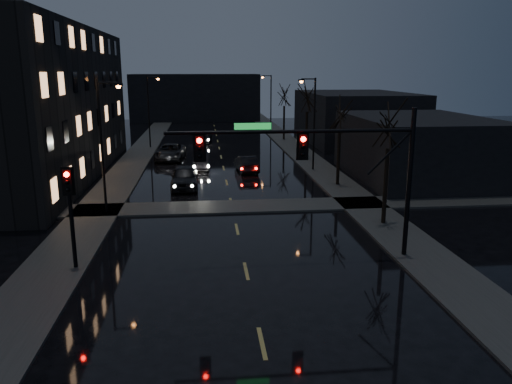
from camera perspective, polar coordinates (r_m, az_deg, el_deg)
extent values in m
plane|color=black|center=(15.19, 1.62, -20.69)|extent=(160.00, 160.00, 0.00)
cube|color=#2D2D2B|center=(48.65, -13.95, 3.21)|extent=(3.00, 140.00, 0.12)
cube|color=#2D2D2B|center=(49.24, 6.07, 3.66)|extent=(3.00, 140.00, 0.12)
cube|color=#2D2D2B|center=(32.11, -2.73, -1.70)|extent=(40.00, 3.00, 0.12)
cube|color=black|center=(45.00, -25.52, 9.10)|extent=(12.00, 30.00, 12.00)
cube|color=black|center=(42.53, 18.01, 4.81)|extent=(10.00, 14.00, 5.00)
cube|color=black|center=(63.49, 11.29, 8.40)|extent=(12.00, 18.00, 6.00)
cube|color=black|center=(90.54, -6.93, 10.70)|extent=(22.00, 10.00, 8.00)
cylinder|color=black|center=(23.90, 17.08, 0.82)|extent=(0.22, 0.22, 7.00)
cylinder|color=black|center=(21.90, 4.09, 6.91)|extent=(11.00, 0.16, 0.16)
cylinder|color=black|center=(23.25, 15.07, 4.37)|extent=(2.05, 0.10, 2.05)
cube|color=#0C591E|center=(21.65, -0.38, 7.52)|extent=(1.60, 0.04, 0.28)
cube|color=black|center=(21.66, -6.46, 5.04)|extent=(0.35, 0.28, 1.05)
sphere|color=#FF0705|center=(21.45, -6.49, 5.85)|extent=(0.22, 0.22, 0.22)
cube|color=black|center=(22.08, 5.34, 5.23)|extent=(0.35, 0.28, 1.05)
sphere|color=#FF0705|center=(21.88, 5.44, 6.03)|extent=(0.22, 0.22, 0.22)
cylinder|color=black|center=(23.08, -20.30, -3.22)|extent=(0.18, 0.18, 4.40)
cube|color=black|center=(22.65, -20.68, 1.15)|extent=(0.35, 0.28, 1.05)
sphere|color=#FF0705|center=(22.44, -20.85, 1.88)|extent=(0.22, 0.22, 0.22)
cylinder|color=black|center=(28.99, 14.57, 0.54)|extent=(0.24, 0.24, 4.40)
cylinder|color=black|center=(38.35, 9.40, 3.73)|extent=(0.24, 0.24, 4.12)
cylinder|color=black|center=(49.85, 5.79, 6.44)|extent=(0.24, 0.24, 4.68)
cylinder|color=black|center=(63.56, 3.22, 7.87)|extent=(0.24, 0.24, 4.29)
cylinder|color=black|center=(31.36, -17.19, 4.69)|extent=(0.16, 0.16, 8.00)
cylinder|color=black|center=(30.92, -16.59, 11.89)|extent=(1.20, 0.10, 0.10)
cube|color=black|center=(30.82, -15.46, 11.77)|extent=(0.50, 0.25, 0.15)
sphere|color=orange|center=(30.82, -15.45, 11.59)|extent=(0.28, 0.28, 0.28)
cylinder|color=black|center=(57.92, -12.16, 8.86)|extent=(0.16, 0.16, 8.00)
cylinder|color=black|center=(57.68, -11.75, 12.75)|extent=(1.20, 0.10, 0.10)
cube|color=black|center=(57.63, -11.14, 12.67)|extent=(0.50, 0.25, 0.15)
sphere|color=orange|center=(57.63, -11.14, 12.58)|extent=(0.28, 0.28, 0.28)
cylinder|color=black|center=(43.71, 6.66, 7.59)|extent=(0.16, 0.16, 8.00)
cylinder|color=black|center=(43.35, 6.01, 12.73)|extent=(1.20, 0.10, 0.10)
cube|color=black|center=(43.23, 5.21, 12.61)|extent=(0.50, 0.25, 0.15)
sphere|color=orange|center=(43.23, 5.21, 12.48)|extent=(0.28, 0.28, 0.28)
cylinder|color=black|center=(71.20, 1.72, 10.01)|extent=(0.16, 0.16, 8.00)
cylinder|color=black|center=(70.98, 1.25, 13.15)|extent=(1.20, 0.10, 0.10)
cube|color=black|center=(70.91, 0.75, 13.07)|extent=(0.50, 0.25, 0.15)
sphere|color=orange|center=(70.91, 0.75, 12.99)|extent=(0.28, 0.28, 0.28)
imported|color=black|center=(37.73, -8.19, 1.73)|extent=(2.05, 4.97, 1.69)
imported|color=black|center=(44.91, -6.27, 3.48)|extent=(1.61, 4.15, 1.35)
imported|color=black|center=(49.93, -9.77, 4.52)|extent=(3.06, 5.86, 1.58)
imported|color=black|center=(61.52, -6.07, 6.23)|extent=(2.30, 4.76, 1.34)
imported|color=black|center=(43.41, -1.07, 3.25)|extent=(1.91, 4.43, 1.42)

